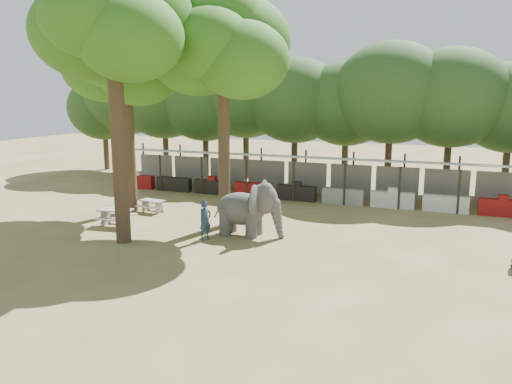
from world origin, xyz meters
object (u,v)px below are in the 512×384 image
(yard_tree_back, at_px, (222,44))
(yard_tree_center, at_px, (112,21))
(picnic_table_far, at_px, (152,204))
(elephant, at_px, (249,209))
(picnic_table_near, at_px, (115,215))
(handler, at_px, (205,220))
(yard_tree_left, at_px, (125,57))

(yard_tree_back, bearing_deg, yard_tree_center, -126.86)
(picnic_table_far, bearing_deg, elephant, -14.09)
(yard_tree_back, bearing_deg, elephant, -35.61)
(picnic_table_near, bearing_deg, yard_tree_center, -54.05)
(yard_tree_center, xyz_separation_m, picnic_table_near, (-1.83, 1.93, -8.67))
(handler, distance_m, picnic_table_far, 6.24)
(yard_tree_left, relative_size, picnic_table_far, 7.62)
(picnic_table_near, bearing_deg, yard_tree_back, 15.61)
(elephant, bearing_deg, picnic_table_near, -174.47)
(yard_tree_left, relative_size, yard_tree_center, 0.92)
(yard_tree_center, distance_m, picnic_table_near, 9.07)
(yard_tree_left, distance_m, elephant, 10.73)
(yard_tree_back, relative_size, picnic_table_far, 7.85)
(elephant, bearing_deg, handler, -139.95)
(handler, distance_m, picnic_table_near, 5.19)
(yard_tree_left, relative_size, handler, 6.28)
(elephant, height_order, picnic_table_near, elephant)
(yard_tree_left, height_order, elephant, yard_tree_left)
(picnic_table_far, bearing_deg, yard_tree_back, -6.70)
(elephant, xyz_separation_m, picnic_table_near, (-6.67, -0.75, -0.71))
(yard_tree_back, distance_m, elephant, 7.64)
(elephant, bearing_deg, picnic_table_far, 159.44)
(picnic_table_near, bearing_deg, elephant, -1.10)
(picnic_table_far, bearing_deg, handler, -30.52)
(yard_tree_center, relative_size, handler, 6.87)
(picnic_table_far, bearing_deg, yard_tree_center, -65.54)
(yard_tree_center, relative_size, yard_tree_back, 1.06)
(yard_tree_left, bearing_deg, handler, -29.98)
(yard_tree_left, xyz_separation_m, yard_tree_back, (6.00, -1.00, 0.34))
(yard_tree_left, xyz_separation_m, picnic_table_far, (1.28, 0.03, -7.76))
(yard_tree_back, xyz_separation_m, elephant, (1.83, -1.31, -7.30))
(yard_tree_back, height_order, elephant, yard_tree_back)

